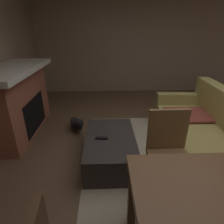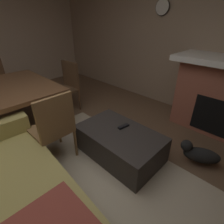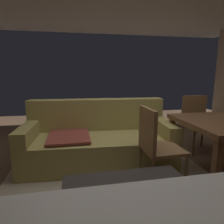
{
  "view_description": "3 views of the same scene",
  "coord_description": "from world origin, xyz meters",
  "px_view_note": "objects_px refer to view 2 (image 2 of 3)",
  "views": [
    {
      "loc": [
        1.92,
        -0.87,
        1.7
      ],
      "look_at": [
        0.01,
        -0.8,
        0.85
      ],
      "focal_mm": 30.07,
      "sensor_mm": 36.0,
      "label": 1
    },
    {
      "loc": [
        -1.43,
        0.53,
        1.64
      ],
      "look_at": [
        -0.34,
        -0.57,
        0.79
      ],
      "focal_mm": 27.65,
      "sensor_mm": 36.0,
      "label": 2
    },
    {
      "loc": [
        -0.65,
        -2.2,
        1.31
      ],
      "look_at": [
        -0.37,
        -0.79,
        1.02
      ],
      "focal_mm": 31.33,
      "sensor_mm": 36.0,
      "label": 3
    }
  ],
  "objects_px": {
    "couch": "(7,217)",
    "wall_clock": "(162,7)",
    "dining_chair_west": "(53,126)",
    "small_dog": "(199,154)",
    "dining_chair_south": "(67,84)",
    "tv_remote": "(123,126)",
    "ottoman_coffee_table": "(119,143)",
    "dining_table": "(15,90)"
  },
  "relations": [
    {
      "from": "couch",
      "to": "wall_clock",
      "type": "bearing_deg",
      "value": -76.18
    },
    {
      "from": "dining_chair_west",
      "to": "small_dog",
      "type": "relative_size",
      "value": 1.95
    },
    {
      "from": "dining_chair_west",
      "to": "small_dog",
      "type": "height_order",
      "value": "dining_chair_west"
    },
    {
      "from": "couch",
      "to": "dining_chair_west",
      "type": "relative_size",
      "value": 2.32
    },
    {
      "from": "wall_clock",
      "to": "dining_chair_south",
      "type": "bearing_deg",
      "value": 59.15
    },
    {
      "from": "dining_chair_south",
      "to": "dining_chair_west",
      "type": "xyz_separation_m",
      "value": [
        -1.15,
        0.91,
        0.0
      ]
    },
    {
      "from": "dining_chair_west",
      "to": "small_dog",
      "type": "distance_m",
      "value": 1.81
    },
    {
      "from": "tv_remote",
      "to": "dining_chair_south",
      "type": "distance_m",
      "value": 1.62
    },
    {
      "from": "ottoman_coffee_table",
      "to": "dining_table",
      "type": "height_order",
      "value": "dining_table"
    },
    {
      "from": "dining_chair_west",
      "to": "wall_clock",
      "type": "relative_size",
      "value": 3.26
    },
    {
      "from": "tv_remote",
      "to": "dining_table",
      "type": "height_order",
      "value": "dining_table"
    },
    {
      "from": "tv_remote",
      "to": "small_dog",
      "type": "height_order",
      "value": "tv_remote"
    },
    {
      "from": "couch",
      "to": "tv_remote",
      "type": "xyz_separation_m",
      "value": [
        0.12,
        -1.48,
        0.07
      ]
    },
    {
      "from": "ottoman_coffee_table",
      "to": "tv_remote",
      "type": "relative_size",
      "value": 6.81
    },
    {
      "from": "tv_remote",
      "to": "wall_clock",
      "type": "distance_m",
      "value": 2.34
    },
    {
      "from": "dining_table",
      "to": "dining_chair_south",
      "type": "xyz_separation_m",
      "value": [
        0.01,
        -0.91,
        -0.14
      ]
    },
    {
      "from": "couch",
      "to": "dining_chair_west",
      "type": "height_order",
      "value": "dining_chair_west"
    },
    {
      "from": "dining_table",
      "to": "dining_chair_west",
      "type": "bearing_deg",
      "value": -179.91
    },
    {
      "from": "dining_chair_south",
      "to": "couch",
      "type": "bearing_deg",
      "value": 136.33
    },
    {
      "from": "couch",
      "to": "dining_chair_west",
      "type": "bearing_deg",
      "value": -52.01
    },
    {
      "from": "dining_table",
      "to": "small_dog",
      "type": "distance_m",
      "value": 2.77
    },
    {
      "from": "tv_remote",
      "to": "dining_chair_south",
      "type": "relative_size",
      "value": 0.17
    },
    {
      "from": "small_dog",
      "to": "dining_table",
      "type": "bearing_deg",
      "value": 26.01
    },
    {
      "from": "ottoman_coffee_table",
      "to": "small_dog",
      "type": "bearing_deg",
      "value": -145.08
    },
    {
      "from": "tv_remote",
      "to": "couch",
      "type": "bearing_deg",
      "value": 102.3
    },
    {
      "from": "dining_chair_west",
      "to": "ottoman_coffee_table",
      "type": "bearing_deg",
      "value": -128.31
    },
    {
      "from": "ottoman_coffee_table",
      "to": "dining_chair_south",
      "type": "height_order",
      "value": "dining_chair_south"
    },
    {
      "from": "tv_remote",
      "to": "dining_chair_south",
      "type": "xyz_separation_m",
      "value": [
        1.6,
        -0.17,
        0.14
      ]
    },
    {
      "from": "tv_remote",
      "to": "dining_chair_west",
      "type": "distance_m",
      "value": 0.88
    },
    {
      "from": "dining_table",
      "to": "wall_clock",
      "type": "bearing_deg",
      "value": -110.54
    },
    {
      "from": "ottoman_coffee_table",
      "to": "tv_remote",
      "type": "height_order",
      "value": "tv_remote"
    },
    {
      "from": "dining_chair_south",
      "to": "small_dog",
      "type": "height_order",
      "value": "dining_chair_south"
    },
    {
      "from": "small_dog",
      "to": "wall_clock",
      "type": "distance_m",
      "value": 2.58
    },
    {
      "from": "couch",
      "to": "tv_remote",
      "type": "distance_m",
      "value": 1.48
    },
    {
      "from": "dining_table",
      "to": "couch",
      "type": "bearing_deg",
      "value": 156.72
    },
    {
      "from": "tv_remote",
      "to": "dining_table",
      "type": "bearing_deg",
      "value": 32.3
    },
    {
      "from": "tv_remote",
      "to": "wall_clock",
      "type": "relative_size",
      "value": 0.56
    },
    {
      "from": "small_dog",
      "to": "ottoman_coffee_table",
      "type": "bearing_deg",
      "value": 34.92
    },
    {
      "from": "ottoman_coffee_table",
      "to": "dining_chair_west",
      "type": "xyz_separation_m",
      "value": [
        0.49,
        0.62,
        0.34
      ]
    },
    {
      "from": "ottoman_coffee_table",
      "to": "dining_table",
      "type": "bearing_deg",
      "value": 20.94
    },
    {
      "from": "dining_chair_south",
      "to": "wall_clock",
      "type": "distance_m",
      "value": 2.23
    },
    {
      "from": "small_dog",
      "to": "dining_chair_west",
      "type": "bearing_deg",
      "value": 42.35
    }
  ]
}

